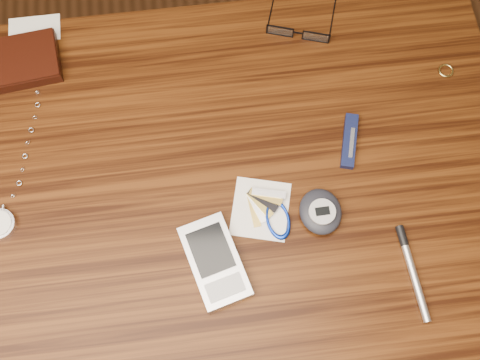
{
  "coord_description": "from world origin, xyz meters",
  "views": [
    {
      "loc": [
        0.05,
        -0.26,
        1.58
      ],
      "look_at": [
        0.08,
        0.03,
        0.76
      ],
      "focal_mm": 45.0,
      "sensor_mm": 36.0,
      "label": 1
    }
  ],
  "objects": [
    {
      "name": "desk",
      "position": [
        0.0,
        0.0,
        0.65
      ],
      "size": [
        1.0,
        0.7,
        0.75
      ],
      "color": "#3D1D09",
      "rests_on": "ground"
    },
    {
      "name": "pocket_knife",
      "position": [
        0.25,
        0.08,
        0.76
      ],
      "size": [
        0.04,
        0.09,
        0.01
      ],
      "color": "#0C1035",
      "rests_on": "desk"
    },
    {
      "name": "silver_pen",
      "position": [
        0.3,
        -0.12,
        0.76
      ],
      "size": [
        0.02,
        0.14,
        0.01
      ],
      "color": "silver",
      "rests_on": "desk"
    },
    {
      "name": "gold_ring",
      "position": [
        0.43,
        0.18,
        0.75
      ],
      "size": [
        0.03,
        0.03,
        0.0
      ],
      "primitive_type": "torus",
      "rotation": [
        0.0,
        0.0,
        0.37
      ],
      "color": "tan",
      "rests_on": "desk"
    },
    {
      "name": "wallet_and_card",
      "position": [
        -0.23,
        0.27,
        0.76
      ],
      "size": [
        0.12,
        0.14,
        0.02
      ],
      "color": "black",
      "rests_on": "desk"
    },
    {
      "name": "ground",
      "position": [
        0.0,
        0.0,
        0.0
      ],
      "size": [
        3.8,
        3.8,
        0.0
      ],
      "primitive_type": "plane",
      "color": "#472814",
      "rests_on": "ground"
    },
    {
      "name": "eyeglasses",
      "position": [
        0.21,
        0.27,
        0.76
      ],
      "size": [
        0.13,
        0.13,
        0.02
      ],
      "color": "black",
      "rests_on": "desk"
    },
    {
      "name": "pocket_watch",
      "position": [
        -0.26,
        0.02,
        0.76
      ],
      "size": [
        0.08,
        0.31,
        0.01
      ],
      "color": "silver",
      "rests_on": "desk"
    },
    {
      "name": "pda_phone",
      "position": [
        0.03,
        -0.08,
        0.76
      ],
      "size": [
        0.1,
        0.14,
        0.02
      ],
      "color": "#B2B2B6",
      "rests_on": "desk"
    },
    {
      "name": "pedometer",
      "position": [
        0.19,
        -0.03,
        0.76
      ],
      "size": [
        0.06,
        0.07,
        0.03
      ],
      "color": "black",
      "rests_on": "desk"
    },
    {
      "name": "notepad_keys",
      "position": [
        0.12,
        -0.02,
        0.75
      ],
      "size": [
        0.1,
        0.11,
        0.01
      ],
      "color": "white",
      "rests_on": "desk"
    }
  ]
}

